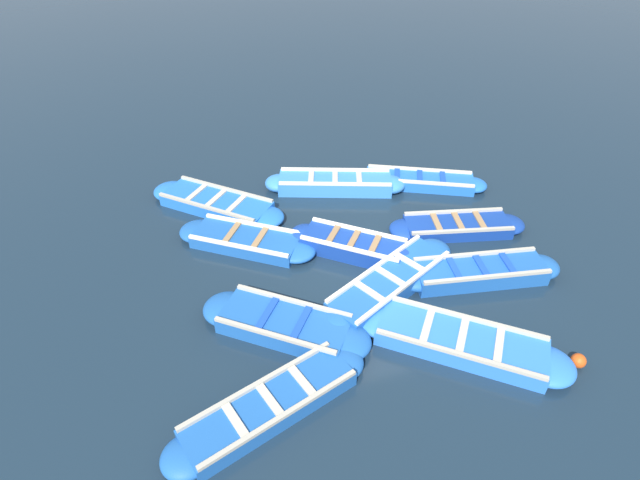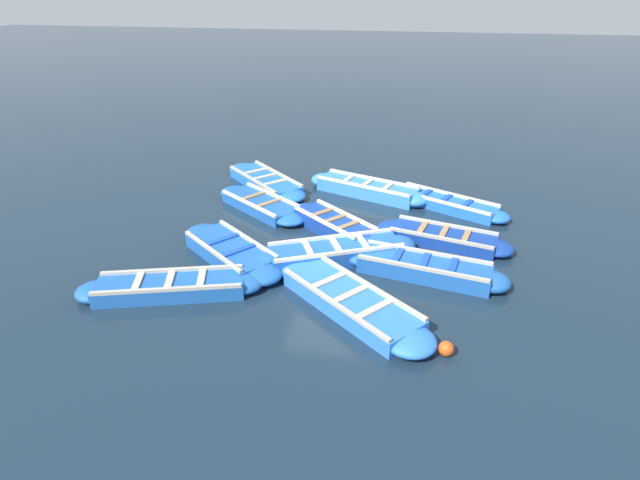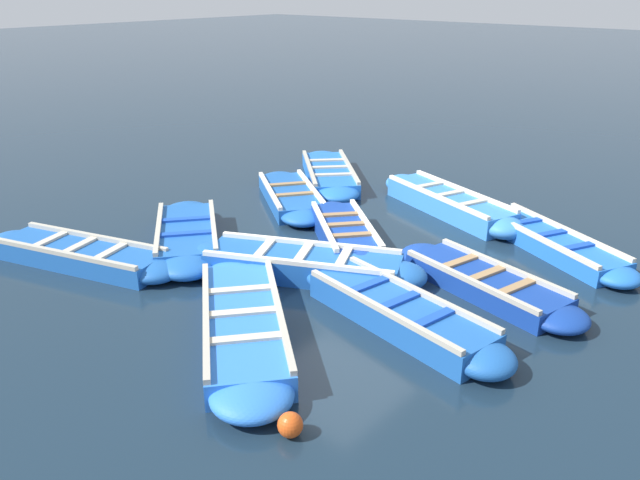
# 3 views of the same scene
# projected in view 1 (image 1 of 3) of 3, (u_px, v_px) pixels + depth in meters

# --- Properties ---
(ground_plane) EXTENTS (120.00, 120.00, 0.00)m
(ground_plane) POSITION_uv_depth(u_px,v_px,m) (372.00, 265.00, 11.17)
(ground_plane) COLOR #162838
(boat_centre) EXTENTS (2.58, 2.89, 0.45)m
(boat_centre) POSITION_uv_depth(u_px,v_px,m) (353.00, 246.00, 11.39)
(boat_centre) COLOR navy
(boat_centre) RESTS_ON ground
(boat_broadside) EXTENTS (2.42, 3.82, 0.44)m
(boat_broadside) POSITION_uv_depth(u_px,v_px,m) (390.00, 283.00, 10.42)
(boat_broadside) COLOR #1E59AD
(boat_broadside) RESTS_ON ground
(boat_end_of_row) EXTENTS (3.26, 3.69, 0.40)m
(boat_end_of_row) POSITION_uv_depth(u_px,v_px,m) (461.00, 342.00, 9.22)
(boat_end_of_row) COLOR blue
(boat_end_of_row) RESTS_ON ground
(boat_inner_gap) EXTENTS (2.24, 3.59, 0.35)m
(boat_inner_gap) POSITION_uv_depth(u_px,v_px,m) (419.00, 181.00, 13.71)
(boat_inner_gap) COLOR blue
(boat_inner_gap) RESTS_ON ground
(boat_outer_right) EXTENTS (1.40, 3.67, 0.42)m
(boat_outer_right) POSITION_uv_depth(u_px,v_px,m) (480.00, 272.00, 10.70)
(boat_outer_right) COLOR #1E59AD
(boat_outer_right) RESTS_ON ground
(boat_mid_row) EXTENTS (1.86, 3.81, 0.38)m
(boat_mid_row) POSITION_uv_depth(u_px,v_px,m) (271.00, 406.00, 8.17)
(boat_mid_row) COLOR #1E59AD
(boat_mid_row) RESTS_ON ground
(boat_bow_out) EXTENTS (2.67, 3.26, 0.36)m
(boat_bow_out) POSITION_uv_depth(u_px,v_px,m) (246.00, 241.00, 11.63)
(boat_bow_out) COLOR #1E59AD
(boat_bow_out) RESTS_ON ground
(boat_stern_in) EXTENTS (3.27, 3.42, 0.37)m
(boat_stern_in) POSITION_uv_depth(u_px,v_px,m) (217.00, 204.00, 12.82)
(boat_stern_in) COLOR blue
(boat_stern_in) RESTS_ON ground
(boat_alongside) EXTENTS (2.85, 3.27, 0.41)m
(boat_alongside) POSITION_uv_depth(u_px,v_px,m) (284.00, 325.00, 9.55)
(boat_alongside) COLOR #1E59AD
(boat_alongside) RESTS_ON ground
(boat_drifting) EXTENTS (1.55, 3.42, 0.35)m
(boat_drifting) POSITION_uv_depth(u_px,v_px,m) (457.00, 227.00, 12.06)
(boat_drifting) COLOR navy
(boat_drifting) RESTS_ON ground
(boat_tucked) EXTENTS (1.99, 3.83, 0.45)m
(boat_tucked) POSITION_uv_depth(u_px,v_px,m) (335.00, 184.00, 13.51)
(boat_tucked) COLOR #3884E0
(boat_tucked) RESTS_ON ground
(buoy_orange_near) EXTENTS (0.27, 0.27, 0.27)m
(buoy_orange_near) POSITION_uv_depth(u_px,v_px,m) (578.00, 361.00, 8.92)
(buoy_orange_near) COLOR #E05119
(buoy_orange_near) RESTS_ON ground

